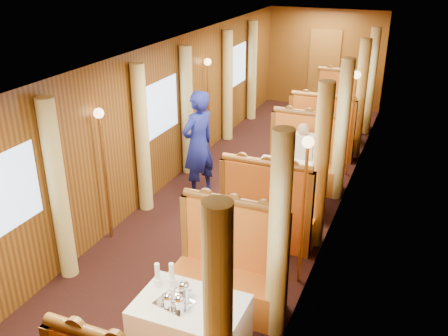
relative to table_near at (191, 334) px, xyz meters
The scene contains 44 objects.
floor 3.60m from the table_near, 102.09° to the left, with size 3.00×12.00×0.01m, color black, non-canonical shape.
ceiling 4.16m from the table_near, 102.09° to the left, with size 3.00×12.00×0.01m, color silver, non-canonical shape.
wall_far 9.57m from the table_near, 94.51° to the left, with size 3.00×2.50×0.01m, color brown, non-canonical shape.
wall_left 4.25m from the table_near, 122.74° to the left, with size 12.00×2.50×0.01m, color brown, non-canonical shape.
wall_right 3.68m from the table_near, 77.91° to the left, with size 12.00×2.50×0.01m, color brown, non-canonical shape.
doorway_far 9.52m from the table_near, 94.53° to the left, with size 0.80×0.04×2.00m, color brown.
table_near is the anchor object (origin of this frame).
banquette_near_aft 1.02m from the table_near, 90.00° to the left, with size 1.30×0.55×1.34m.
table_mid 3.50m from the table_near, 90.00° to the left, with size 1.05×0.72×0.75m, color white.
banquette_mid_fwd 2.49m from the table_near, 90.00° to the left, with size 1.30×0.55×1.34m.
banquette_mid_aft 4.51m from the table_near, 90.00° to the left, with size 1.30×0.55×1.34m.
table_far 7.00m from the table_near, 90.00° to the left, with size 1.05×0.72×0.75m, color white.
banquette_far_fwd 5.99m from the table_near, 90.00° to the left, with size 1.30×0.55×1.34m.
banquette_far_aft 8.01m from the table_near, 90.00° to the left, with size 1.30×0.55×1.34m.
tea_tray 0.41m from the table_near, 157.25° to the right, with size 0.34×0.26×0.01m, color silver.
teapot_left 0.48m from the table_near, 139.31° to the right, with size 0.15×0.11×0.12m, color silver, non-canonical shape.
teapot_right 0.46m from the table_near, 106.38° to the right, with size 0.17×0.12×0.14m, color silver, non-canonical shape.
teapot_back 0.46m from the table_near, 146.44° to the left, with size 0.18×0.13×0.14m, color silver, non-canonical shape.
fruit_plate 0.52m from the table_near, 16.94° to the right, with size 0.22×0.22×0.05m.
cup_inboard 0.65m from the table_near, 163.34° to the left, with size 0.08×0.08×0.26m.
cup_outboard 0.59m from the table_near, 147.28° to the left, with size 0.08×0.08×0.26m.
rose_vase_mid 3.58m from the table_near, 90.36° to the left, with size 0.06×0.06×0.36m.
rose_vase_far 6.99m from the table_near, 90.07° to the left, with size 0.06×0.06×0.36m.
curtain_left_near_b 2.41m from the table_near, 159.89° to the left, with size 0.22×0.22×2.35m, color #DBC370.
window_right_near 1.30m from the table_near, ahead, with size 1.20×0.90×0.01m, color #91ADD3, non-canonical shape.
curtain_right_near_b 1.28m from the table_near, 51.07° to the left, with size 0.22×0.22×2.35m, color #DBC370.
window_left_mid 4.29m from the table_near, 122.56° to the left, with size 1.20×0.90×0.01m, color #91ADD3, non-canonical shape.
curtain_left_mid_a 3.55m from the table_near, 128.06° to the left, with size 0.22×0.22×2.35m, color #DBC370.
curtain_left_mid_b 4.85m from the table_near, 116.46° to the left, with size 0.22×0.22×2.35m, color #DBC370.
window_right_mid 3.73m from the table_near, 78.14° to the left, with size 1.20×0.90×0.01m, color #91ADD3, non-canonical shape.
curtain_right_mid_a 2.90m from the table_near, 76.96° to the left, with size 0.22×0.22×2.35m, color #DBC370.
curtain_right_mid_b 4.40m from the table_near, 81.63° to the left, with size 0.22×0.22×2.35m, color #DBC370.
window_left_far 7.43m from the table_near, 107.71° to the left, with size 1.20×0.90×0.01m, color #91ADD3, non-canonical shape.
curtain_left_far_a 6.62m from the table_near, 108.90° to the left, with size 0.22×0.22×2.35m, color #DBC370.
curtain_left_far_b 8.11m from the table_near, 105.31° to the left, with size 0.22×0.22×2.35m, color #DBC370.
window_right_far 7.12m from the table_near, 84.01° to the left, with size 1.20×0.90×0.01m, color #91ADD3, non-canonical shape.
curtain_right_far_a 6.30m from the table_near, 84.22° to the left, with size 0.22×0.22×2.35m, color #DBC370.
curtain_right_far_b 7.85m from the table_near, 85.37° to the left, with size 0.22×0.22×2.35m, color #DBC370.
sconce_left_fore 2.95m from the table_near, 140.86° to the left, with size 0.14×0.14×1.95m.
sconce_right_fore 2.12m from the table_near, 69.62° to the left, with size 0.14×0.14×1.95m.
sconce_left_aft 5.76m from the table_near, 112.27° to the left, with size 0.14×0.14×1.95m.
sconce_right_aft 5.39m from the table_near, 82.94° to the left, with size 0.14×0.14×1.95m.
steward 3.85m from the table_near, 113.88° to the left, with size 0.66×0.44×1.82m, color navy.
passenger 4.31m from the table_near, 90.00° to the left, with size 0.40×0.44×0.76m.
Camera 1 is at (2.52, -6.92, 3.86)m, focal length 40.00 mm.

